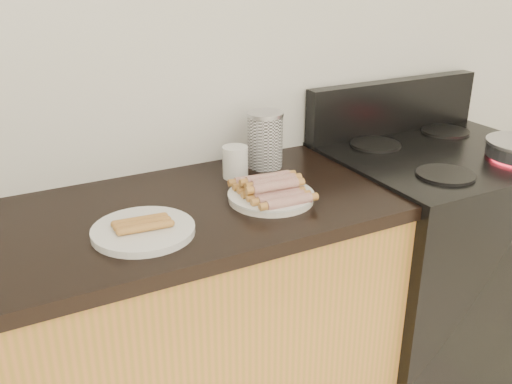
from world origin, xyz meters
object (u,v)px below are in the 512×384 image
mug (235,162)px  stove (430,266)px  main_plate (271,197)px  canister (265,140)px  side_plate (143,231)px

mug → stove: bearing=-11.8°
main_plate → canister: (0.12, 0.25, 0.08)m
main_plate → mug: size_ratio=2.44×
main_plate → canister: size_ratio=1.33×
stove → canister: 0.83m
stove → main_plate: main_plate is taller
main_plate → mug: (-0.01, 0.21, 0.04)m
stove → mug: size_ratio=9.11×
stove → mug: 0.90m
canister → main_plate: bearing=-115.2°
canister → mug: bearing=-161.7°
side_plate → canister: bearing=29.5°
canister → stove: bearing=-18.0°
main_plate → side_plate: bearing=-175.0°
stove → main_plate: (-0.73, -0.06, 0.45)m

